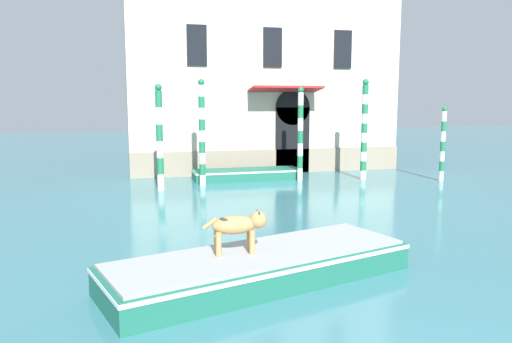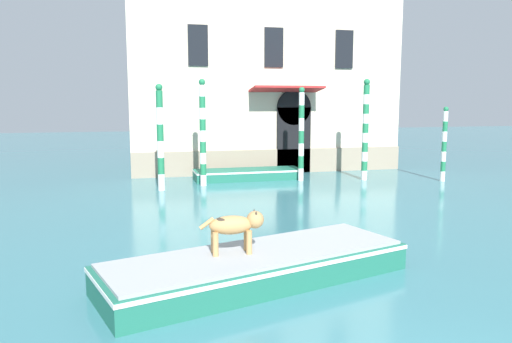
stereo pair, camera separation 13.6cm
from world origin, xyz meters
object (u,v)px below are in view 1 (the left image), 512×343
mooring_pole_0 (443,144)px  mooring_pole_1 (364,129)px  mooring_pole_2 (160,137)px  mooring_pole_4 (202,133)px  boat_foreground (260,265)px  boat_moored_near_palazzo (247,174)px  dog_on_deck (239,225)px  mooring_pole_3 (300,134)px

mooring_pole_0 → mooring_pole_1: size_ratio=0.73×
mooring_pole_2 → mooring_pole_4: (1.86, 0.74, 0.12)m
boat_foreground → mooring_pole_0: (11.61, 10.52, 1.41)m
mooring_pole_4 → boat_moored_near_palazzo: bearing=28.9°
boat_moored_near_palazzo → mooring_pole_0: (8.68, -2.75, 1.48)m
dog_on_deck → mooring_pole_0: size_ratio=0.38×
mooring_pole_0 → mooring_pole_2: size_ratio=0.78×
boat_foreground → mooring_pole_2: bearing=79.8°
boat_foreground → mooring_pole_1: size_ratio=1.44×
boat_foreground → mooring_pole_1: mooring_pole_1 is taller
boat_foreground → mooring_pole_0: bearing=25.8°
mooring_pole_3 → mooring_pole_4: mooring_pole_4 is taller
mooring_pole_0 → mooring_pole_3: size_ratio=0.80×
boat_moored_near_palazzo → mooring_pole_0: 9.23m
mooring_pole_3 → boat_moored_near_palazzo: bearing=156.8°
dog_on_deck → boat_foreground: bearing=-1.0°
mooring_pole_0 → mooring_pole_2: bearing=176.7°
dog_on_deck → mooring_pole_1: mooring_pole_1 is taller
boat_foreground → boat_moored_near_palazzo: size_ratio=1.34×
boat_foreground → mooring_pole_1: bearing=38.6°
mooring_pole_0 → mooring_pole_1: 3.65m
mooring_pole_1 → mooring_pole_3: bearing=170.9°
mooring_pole_0 → mooring_pole_1: bearing=159.3°
mooring_pole_4 → dog_on_deck: bearing=-95.1°
boat_foreground → mooring_pole_3: (5.25, 12.27, 1.85)m
dog_on_deck → mooring_pole_1: 14.67m
dog_on_deck → mooring_pole_0: (12.05, 10.49, 0.54)m
mooring_pole_2 → mooring_pole_1: bearing=3.2°
boat_foreground → mooring_pole_4: 12.18m
dog_on_deck → mooring_pole_2: mooring_pole_2 is taller
boat_moored_near_palazzo → mooring_pole_3: bearing=-23.5°
mooring_pole_2 → mooring_pole_3: mooring_pole_2 is taller
mooring_pole_2 → boat_moored_near_palazzo: bearing=25.7°
mooring_pole_0 → mooring_pole_1: (-3.36, 1.27, 0.64)m
mooring_pole_2 → mooring_pole_4: 2.01m
mooring_pole_3 → mooring_pole_4: size_ratio=0.93×
boat_foreground → mooring_pole_2: mooring_pole_2 is taller
mooring_pole_3 → mooring_pole_0: bearing=-15.4°
boat_moored_near_palazzo → mooring_pole_2: bearing=-154.6°
boat_foreground → dog_on_deck: bearing=160.4°
boat_moored_near_palazzo → mooring_pole_2: mooring_pole_2 is taller
boat_moored_near_palazzo → mooring_pole_3: size_ratio=1.17×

